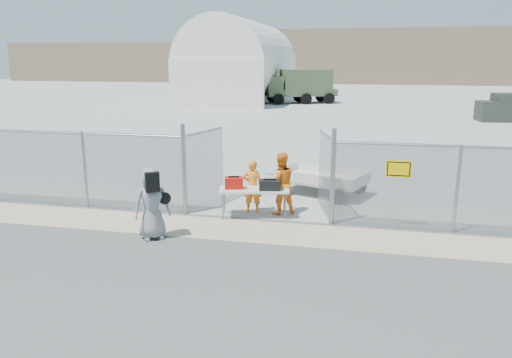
% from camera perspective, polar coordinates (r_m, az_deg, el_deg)
% --- Properties ---
extents(ground, '(160.00, 160.00, 0.00)m').
position_cam_1_polar(ground, '(11.60, -2.18, -7.57)').
color(ground, '#454545').
extents(tarmac_inside, '(160.00, 80.00, 0.01)m').
position_cam_1_polar(tarmac_inside, '(52.70, 9.66, 8.86)').
color(tarmac_inside, '#A1A1A1').
rests_on(tarmac_inside, ground).
extents(dirt_strip, '(44.00, 1.60, 0.01)m').
position_cam_1_polar(dirt_strip, '(12.51, -1.01, -5.93)').
color(dirt_strip, tan).
rests_on(dirt_strip, ground).
extents(distant_hills, '(140.00, 6.00, 9.00)m').
position_cam_1_polar(distant_hills, '(88.48, 14.45, 13.39)').
color(distant_hills, '#7F684F').
rests_on(distant_hills, ground).
extents(chain_link_fence, '(40.00, 0.20, 2.20)m').
position_cam_1_polar(chain_link_fence, '(13.13, 0.00, 0.00)').
color(chain_link_fence, gray).
rests_on(chain_link_fence, ground).
extents(quonset_hangar, '(9.00, 18.00, 8.00)m').
position_cam_1_polar(quonset_hangar, '(52.05, -1.65, 13.39)').
color(quonset_hangar, white).
rests_on(quonset_hangar, ground).
extents(folding_table, '(1.98, 1.14, 0.79)m').
position_cam_1_polar(folding_table, '(13.49, -0.21, -2.73)').
color(folding_table, beige).
rests_on(folding_table, ground).
extents(orange_bag, '(0.56, 0.45, 0.30)m').
position_cam_1_polar(orange_bag, '(13.39, -2.55, -0.45)').
color(orange_bag, red).
rests_on(orange_bag, folding_table).
extents(black_duffel, '(0.61, 0.43, 0.27)m').
position_cam_1_polar(black_duffel, '(13.23, 1.58, -0.68)').
color(black_duffel, black).
rests_on(black_duffel, folding_table).
extents(security_worker_left, '(0.55, 0.36, 1.50)m').
position_cam_1_polar(security_worker_left, '(13.80, -0.41, -0.83)').
color(security_worker_left, orange).
rests_on(security_worker_left, ground).
extents(security_worker_right, '(1.04, 0.95, 1.72)m').
position_cam_1_polar(security_worker_right, '(13.66, 2.80, -0.51)').
color(security_worker_right, orange).
rests_on(security_worker_right, ground).
extents(visitor, '(1.00, 0.93, 1.72)m').
position_cam_1_polar(visitor, '(12.03, -11.82, -2.76)').
color(visitor, gray).
rests_on(visitor, ground).
extents(utility_trailer, '(3.88, 2.90, 0.84)m').
position_cam_1_polar(utility_trailer, '(15.83, 7.52, -0.28)').
color(utility_trailer, beige).
rests_on(utility_trailer, ground).
extents(military_truck, '(7.09, 4.93, 3.18)m').
position_cam_1_polar(military_truck, '(48.55, 5.12, 10.49)').
color(military_truck, '#4B5C39').
rests_on(military_truck, ground).
extents(parked_vehicle_near, '(4.28, 2.30, 1.85)m').
position_cam_1_polar(parked_vehicle_near, '(38.30, 27.01, 7.26)').
color(parked_vehicle_near, '#2D332C').
rests_on(parked_vehicle_near, ground).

